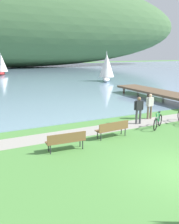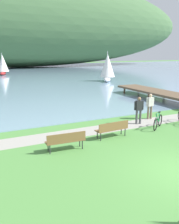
% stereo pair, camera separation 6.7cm
% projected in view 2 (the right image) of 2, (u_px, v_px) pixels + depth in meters
% --- Properties ---
extents(bay_water, '(180.00, 80.00, 0.04)m').
position_uv_depth(bay_water, '(4.00, 74.00, 51.02)').
color(bay_water, '#7A99B2').
rests_on(bay_water, ground).
extents(distant_hillside, '(115.10, 28.00, 26.27)m').
position_uv_depth(distant_hillside, '(17.00, 20.00, 69.97)').
color(distant_hillside, '#42663D').
rests_on(distant_hillside, bay_water).
extents(shoreline_path, '(60.00, 1.50, 0.01)m').
position_uv_depth(shoreline_path, '(106.00, 128.00, 14.51)').
color(shoreline_path, '#A39E93').
rests_on(shoreline_path, ground).
extents(park_bench_near_camera, '(1.82, 0.57, 0.88)m').
position_uv_depth(park_bench_near_camera, '(112.00, 128.00, 12.83)').
color(park_bench_near_camera, brown).
rests_on(park_bench_near_camera, ground).
extents(park_bench_further_along, '(1.82, 0.58, 0.88)m').
position_uv_depth(park_bench_further_along, '(66.00, 140.00, 11.12)').
color(park_bench_further_along, brown).
rests_on(park_bench_further_along, ground).
extents(bicycle_leaning_near_bench, '(1.51, 1.03, 1.01)m').
position_uv_depth(bicycle_leaning_near_bench, '(158.00, 122.00, 14.49)').
color(bicycle_leaning_near_bench, black).
rests_on(bicycle_leaning_near_bench, ground).
extents(person_at_shoreline, '(0.61, 0.23, 1.71)m').
position_uv_depth(person_at_shoreline, '(150.00, 105.00, 16.37)').
color(person_at_shoreline, '#72604C').
rests_on(person_at_shoreline, ground).
extents(person_on_the_grass, '(0.59, 0.31, 1.71)m').
position_uv_depth(person_on_the_grass, '(139.00, 109.00, 15.21)').
color(person_on_the_grass, '#4C4C51').
rests_on(person_on_the_grass, ground).
extents(sailboat_nearest_to_shore, '(2.68, 3.74, 4.23)m').
position_uv_depth(sailboat_nearest_to_shore, '(3.00, 64.00, 48.21)').
color(sailboat_nearest_to_shore, '#B22323').
rests_on(sailboat_nearest_to_shore, bay_water).
extents(sailboat_toward_hillside, '(3.26, 3.74, 4.45)m').
position_uv_depth(sailboat_toward_hillside, '(107.00, 67.00, 37.40)').
color(sailboat_toward_hillside, white).
rests_on(sailboat_toward_hillside, bay_water).
extents(pier_dock, '(2.40, 10.00, 0.80)m').
position_uv_depth(pier_dock, '(157.00, 92.00, 23.41)').
color(pier_dock, brown).
rests_on(pier_dock, ground).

